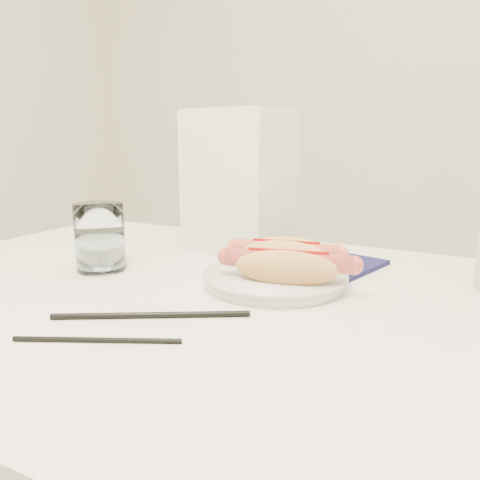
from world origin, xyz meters
The scene contains 9 objects.
table centered at (0.00, 0.00, 0.69)m, with size 1.20×0.80×0.75m.
plate centered at (0.05, 0.07, 0.76)m, with size 0.21×0.21×0.02m, color silver.
hotdog_left centered at (0.05, 0.12, 0.79)m, with size 0.17×0.09×0.05m.
hotdog_right centered at (0.09, 0.05, 0.79)m, with size 0.19×0.10×0.05m.
water_glass centered at (-0.24, 0.02, 0.81)m, with size 0.08×0.08×0.11m, color silver.
chopstick_near centered at (-0.04, -0.21, 0.75)m, with size 0.01×0.01×0.19m, color black.
chopstick_far centered at (-0.03, -0.12, 0.75)m, with size 0.01×0.01×0.25m, color black.
napkin_box centered at (-0.10, 0.24, 0.89)m, with size 0.20×0.11×0.27m, color white.
navy_napkin centered at (0.10, 0.23, 0.75)m, with size 0.15×0.15×0.01m, color #14133D.
Camera 1 is at (0.34, -0.59, 0.98)m, focal length 36.99 mm.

